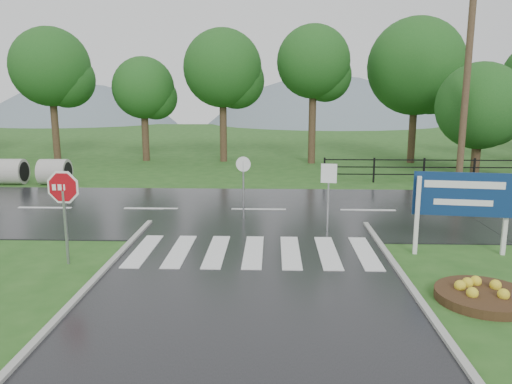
{
  "coord_description": "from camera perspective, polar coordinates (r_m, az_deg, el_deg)",
  "views": [
    {
      "loc": [
        0.5,
        -7.87,
        4.29
      ],
      "look_at": [
        0.04,
        6.0,
        1.5
      ],
      "focal_mm": 35.0,
      "sensor_mm": 36.0,
      "label": 1
    }
  ],
  "objects": [
    {
      "name": "hills",
      "position": [
        75.57,
        4.13,
        -3.87
      ],
      "size": [
        102.0,
        48.0,
        48.0
      ],
      "color": "slate",
      "rests_on": "ground"
    },
    {
      "name": "reg_sign_round",
      "position": [
        16.74,
        -1.45,
        1.37
      ],
      "size": [
        0.5,
        0.13,
        2.18
      ],
      "color": "#939399",
      "rests_on": "ground"
    },
    {
      "name": "main_road",
      "position": [
        18.38,
        0.31,
        -2.13
      ],
      "size": [
        90.0,
        8.0,
        0.04
      ],
      "primitive_type": "cube",
      "color": "black",
      "rests_on": "ground"
    },
    {
      "name": "ground",
      "position": [
        8.97,
        -1.58,
        -17.19
      ],
      "size": [
        120.0,
        120.0,
        0.0
      ],
      "primitive_type": "plane",
      "color": "#25531B",
      "rests_on": "ground"
    },
    {
      "name": "utility_pole_east",
      "position": [
        24.95,
        22.92,
        11.42
      ],
      "size": [
        1.63,
        0.41,
        9.24
      ],
      "color": "#473523",
      "rests_on": "ground"
    },
    {
      "name": "crosswalk",
      "position": [
        13.55,
        -0.29,
        -6.82
      ],
      "size": [
        6.5,
        2.8,
        0.02
      ],
      "color": "silver",
      "rests_on": "ground"
    },
    {
      "name": "entrance_tree_left",
      "position": [
        27.37,
        24.24,
        8.94
      ],
      "size": [
        4.29,
        4.29,
        5.77
      ],
      "color": "#3D2B1C",
      "rests_on": "ground"
    },
    {
      "name": "flower_bed",
      "position": [
        11.63,
        24.58,
        -10.58
      ],
      "size": [
        1.97,
        1.97,
        0.39
      ],
      "color": "#332111",
      "rests_on": "ground"
    },
    {
      "name": "fence_west",
      "position": [
        25.2,
        18.64,
        2.63
      ],
      "size": [
        9.58,
        0.08,
        1.2
      ],
      "color": "black",
      "rests_on": "ground"
    },
    {
      "name": "reg_sign_small",
      "position": [
        15.31,
        8.29,
        0.87
      ],
      "size": [
        0.48,
        0.1,
        2.16
      ],
      "color": "#939399",
      "rests_on": "ground"
    },
    {
      "name": "treeline",
      "position": [
        32.16,
        2.8,
        3.69
      ],
      "size": [
        83.2,
        5.2,
        10.0
      ],
      "color": "#164816",
      "rests_on": "ground"
    },
    {
      "name": "estate_billboard",
      "position": [
        14.21,
        22.57,
        -0.7
      ],
      "size": [
        2.53,
        0.41,
        2.23
      ],
      "color": "silver",
      "rests_on": "ground"
    },
    {
      "name": "stop_sign",
      "position": [
        13.21,
        -21.15,
        -0.34
      ],
      "size": [
        1.13,
        0.14,
        2.55
      ],
      "color": "#939399",
      "rests_on": "ground"
    }
  ]
}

